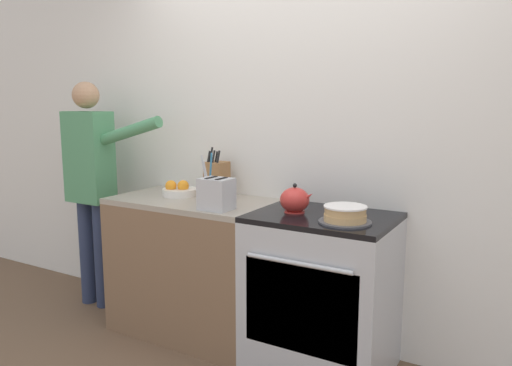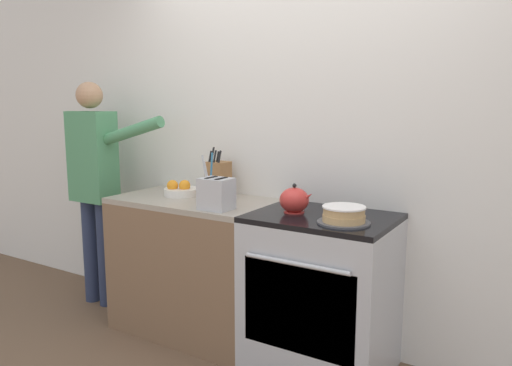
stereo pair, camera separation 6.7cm
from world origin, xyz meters
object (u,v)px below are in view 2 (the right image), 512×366
stove_range (321,293)px  knife_block (218,178)px  tea_kettle (295,200)px  utensil_crock (208,191)px  layer_cake (344,215)px  fruit_bowl (181,190)px  toaster (216,194)px  person_baker (94,174)px

stove_range → knife_block: size_ratio=2.78×
tea_kettle → utensil_crock: size_ratio=0.66×
layer_cake → fruit_bowl: bearing=172.9°
fruit_bowl → toaster: toaster is taller
knife_block → person_baker: (-0.99, -0.19, -0.02)m
stove_range → utensil_crock: (-0.75, -0.05, 0.53)m
knife_block → utensil_crock: (0.08, -0.22, -0.05)m
knife_block → toaster: size_ratio=1.64×
fruit_bowl → person_baker: 0.78m
stove_range → person_baker: 1.91m
utensil_crock → toaster: (0.16, -0.13, 0.02)m
toaster → utensil_crock: bearing=140.2°
layer_cake → person_baker: size_ratio=0.17×
tea_kettle → person_baker: bearing=-179.8°
knife_block → utensil_crock: knife_block is taller
tea_kettle → person_baker: size_ratio=0.12×
fruit_bowl → person_baker: (-0.78, -0.06, 0.06)m
fruit_bowl → knife_block: bearing=30.4°
tea_kettle → person_baker: 1.66m
utensil_crock → knife_block: bearing=110.2°
layer_cake → tea_kettle: bearing=164.3°
utensil_crock → fruit_bowl: size_ratio=1.33×
stove_range → person_baker: (-1.83, -0.02, 0.55)m
stove_range → utensil_crock: utensil_crock is taller
utensil_crock → layer_cake: bearing=-3.8°
tea_kettle → knife_block: bearing=164.5°
stove_range → utensil_crock: 0.92m
utensil_crock → fruit_bowl: bearing=163.1°
stove_range → tea_kettle: bearing=-174.6°
utensil_crock → tea_kettle: bearing=3.2°
tea_kettle → fruit_bowl: (-0.89, 0.06, -0.03)m
stove_range → knife_block: 1.03m
stove_range → utensil_crock: size_ratio=2.90×
layer_cake → toaster: size_ratio=1.39×
knife_block → fruit_bowl: bearing=-149.6°
layer_cake → utensil_crock: (-0.92, 0.06, 0.03)m
stove_range → knife_block: knife_block is taller
person_baker → layer_cake: bearing=4.5°
knife_block → fruit_bowl: size_ratio=1.39×
toaster → knife_block: bearing=124.4°
tea_kettle → knife_block: 0.69m
layer_cake → knife_block: (-1.00, 0.28, 0.07)m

